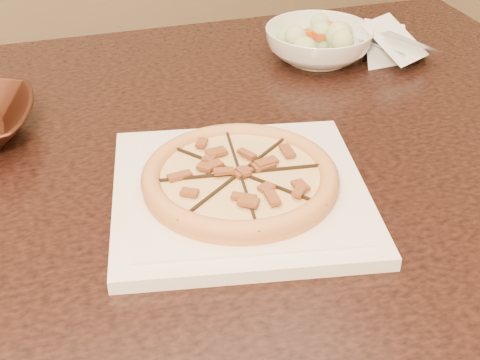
{
  "coord_description": "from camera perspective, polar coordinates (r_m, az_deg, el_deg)",
  "views": [
    {
      "loc": [
        -0.24,
        -1.01,
        1.26
      ],
      "look_at": [
        0.06,
        -0.36,
        0.78
      ],
      "focal_mm": 50.0,
      "sensor_mm": 36.0,
      "label": 1
    }
  ],
  "objects": [
    {
      "name": "plate",
      "position": [
        0.87,
        -0.0,
        -1.07
      ],
      "size": [
        0.41,
        0.41,
        0.02
      ],
      "color": "silver",
      "rests_on": "dining_table"
    },
    {
      "name": "salad_bowl",
      "position": [
        1.27,
        6.7,
        11.45
      ],
      "size": [
        0.21,
        0.21,
        0.06
      ],
      "primitive_type": "imported",
      "rotation": [
        0.0,
        0.0,
        -0.08
      ],
      "color": "white",
      "rests_on": "dining_table"
    },
    {
      "name": "pizza",
      "position": [
        0.86,
        -0.0,
        0.21
      ],
      "size": [
        0.25,
        0.25,
        0.03
      ],
      "color": "#D7934D",
      "rests_on": "plate"
    },
    {
      "name": "dining_table",
      "position": [
        1.03,
        -7.27,
        -1.99
      ],
      "size": [
        1.66,
        1.18,
        0.75
      ],
      "color": "black",
      "rests_on": "floor"
    },
    {
      "name": "cling_film",
      "position": [
        1.3,
        12.84,
        10.97
      ],
      "size": [
        0.16,
        0.13,
        0.05
      ],
      "primitive_type": null,
      "rotation": [
        0.0,
        0.0,
        0.02
      ],
      "color": "white",
      "rests_on": "dining_table"
    },
    {
      "name": "salad",
      "position": [
        1.25,
        6.78,
        13.49
      ],
      "size": [
        0.09,
        0.1,
        0.04
      ],
      "color": "beige",
      "rests_on": "salad_bowl"
    }
  ]
}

